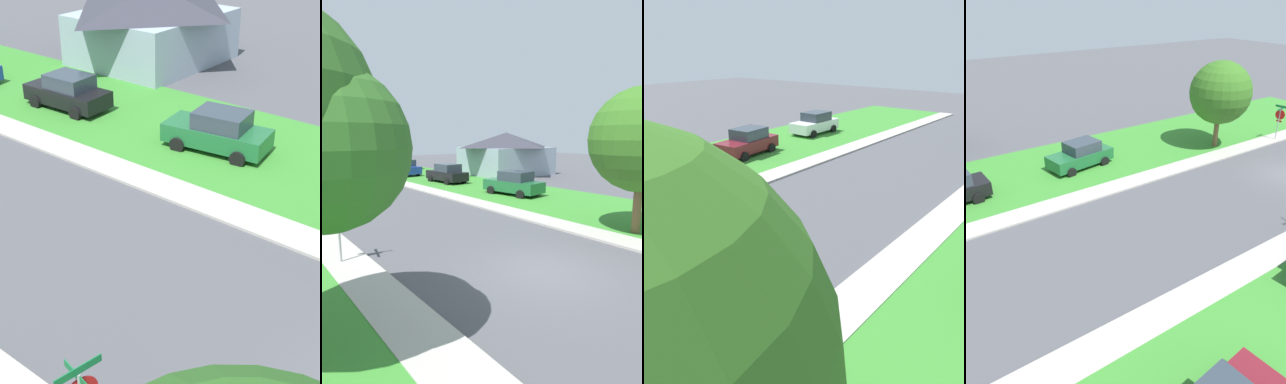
# 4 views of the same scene
# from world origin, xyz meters

# --- Properties ---
(ground_plane) EXTENTS (120.00, 120.00, 0.00)m
(ground_plane) POSITION_xyz_m (0.00, 0.00, 0.00)
(ground_plane) COLOR #4C4C51
(sidewalk_east) EXTENTS (1.40, 56.00, 0.10)m
(sidewalk_east) POSITION_xyz_m (4.70, 12.00, 0.05)
(sidewalk_east) COLOR #ADA89E
(sidewalk_east) RESTS_ON ground
(lawn_east) EXTENTS (8.00, 56.00, 0.08)m
(lawn_east) POSITION_xyz_m (9.40, 12.00, 0.04)
(lawn_east) COLOR #38842D
(lawn_east) RESTS_ON ground
(stop_sign_far_corner) EXTENTS (0.90, 0.90, 2.77)m
(stop_sign_far_corner) POSITION_xyz_m (-4.86, 4.59, 1.89)
(stop_sign_far_corner) COLOR #9E9EA3
(stop_sign_far_corner) RESTS_ON ground
(car_green_driveway_right) EXTENTS (2.48, 4.51, 1.76)m
(car_green_driveway_right) POSITION_xyz_m (8.50, 10.35, 0.87)
(car_green_driveway_right) COLOR #1E6033
(car_green_driveway_right) RESTS_ON ground
(car_blue_across_road) EXTENTS (2.39, 4.47, 1.76)m
(car_blue_across_road) POSITION_xyz_m (7.33, 26.09, 0.87)
(car_blue_across_road) COLOR #1E389E
(car_blue_across_road) RESTS_ON ground
(car_black_behind_trees) EXTENTS (2.16, 4.36, 1.76)m
(car_black_behind_trees) POSITION_xyz_m (8.09, 18.66, 0.87)
(car_black_behind_trees) COLOR black
(car_black_behind_trees) RESTS_ON ground
(tree_sidewalk_far) EXTENTS (5.79, 5.39, 7.95)m
(tree_sidewalk_far) POSITION_xyz_m (7.37, 31.95, 5.08)
(tree_sidewalk_far) COLOR brown
(tree_sidewalk_far) RESTS_ON ground
(house_right_setback) EXTENTS (9.05, 7.86, 4.60)m
(house_right_setback) POSITION_xyz_m (17.02, 20.60, 2.38)
(house_right_setback) COLOR #93A3B2
(house_right_setback) RESTS_ON ground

